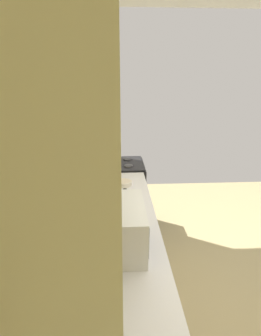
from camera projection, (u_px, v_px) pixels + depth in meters
name	position (u px, v px, depth m)	size (l,w,h in m)	color
ground_plane	(249.00, 318.00, 2.23)	(5.96, 5.96, 0.00)	tan
wall_back	(63.00, 172.00, 1.70)	(3.84, 0.12, 2.75)	beige
counter_run	(119.00, 319.00, 1.70)	(3.04, 0.61, 0.92)	beige
upper_cabinets	(86.00, 110.00, 1.25)	(1.89, 0.30, 0.64)	beige
oven_range	(119.00, 196.00, 3.41)	(0.61, 0.65, 1.10)	black
microwave	(115.00, 226.00, 1.65)	(0.49, 0.39, 0.29)	white
bowl	(124.00, 183.00, 2.64)	(0.17, 0.17, 0.04)	silver
kettle	(125.00, 198.00, 2.21)	(0.17, 0.12, 0.16)	#B7BABF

